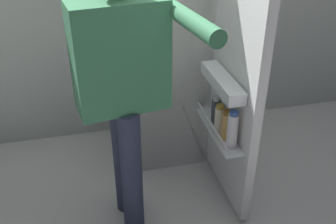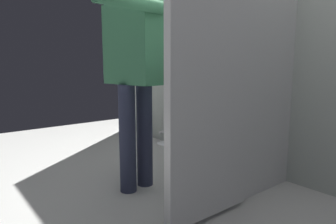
% 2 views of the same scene
% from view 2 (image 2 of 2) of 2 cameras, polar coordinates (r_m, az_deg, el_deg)
% --- Properties ---
extents(ground_plane, '(5.94, 5.94, 0.00)m').
position_cam_2_polar(ground_plane, '(2.22, 1.96, -15.60)').
color(ground_plane, silver).
extents(kitchen_wall, '(4.40, 0.10, 2.57)m').
position_cam_2_polar(kitchen_wall, '(2.72, 17.46, 16.30)').
color(kitchen_wall, beige).
rests_on(kitchen_wall, ground_plane).
extents(refrigerator, '(0.71, 1.24, 1.71)m').
position_cam_2_polar(refrigerator, '(2.35, 11.88, 7.10)').
color(refrigerator, white).
rests_on(refrigerator, ground_plane).
extents(person, '(0.61, 0.72, 1.57)m').
position_cam_2_polar(person, '(2.17, -6.13, 9.52)').
color(person, '#2D334C').
rests_on(person, ground_plane).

